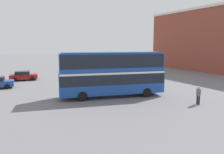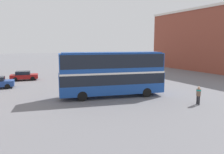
% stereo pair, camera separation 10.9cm
% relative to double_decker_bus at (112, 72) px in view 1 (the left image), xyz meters
% --- Properties ---
extents(ground_plane, '(240.00, 240.00, 0.00)m').
position_rel_double_decker_bus_xyz_m(ground_plane, '(1.27, 0.48, -2.77)').
color(ground_plane, slate).
extents(building_row_right, '(9.69, 29.15, 13.20)m').
position_rel_double_decker_bus_xyz_m(building_row_right, '(30.54, 11.56, 3.84)').
color(building_row_right, brown).
rests_on(building_row_right, ground_plane).
extents(double_decker_bus, '(11.53, 4.95, 4.85)m').
position_rel_double_decker_bus_xyz_m(double_decker_bus, '(0.00, 0.00, 0.00)').
color(double_decker_bus, '#194293').
rests_on(double_decker_bus, ground_plane).
extents(pedestrian_foreground, '(0.51, 0.51, 1.76)m').
position_rel_double_decker_bus_xyz_m(pedestrian_foreground, '(5.84, -6.57, -1.69)').
color(pedestrian_foreground, '#232328').
rests_on(pedestrian_foreground, ground_plane).
extents(parked_car_kerb_far, '(4.36, 2.52, 1.45)m').
position_rel_double_decker_bus_xyz_m(parked_car_kerb_far, '(-7.44, 16.20, -2.03)').
color(parked_car_kerb_far, maroon).
rests_on(parked_car_kerb_far, ground_plane).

